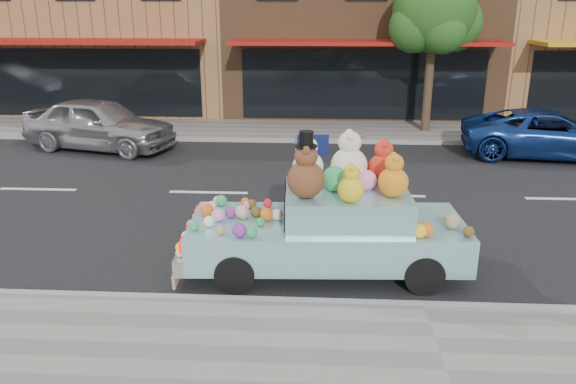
# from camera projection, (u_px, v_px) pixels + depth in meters

# --- Properties ---
(ground) EXTENTS (120.00, 120.00, 0.00)m
(ground) POSITION_uv_depth(u_px,v_px,m) (385.00, 196.00, 12.61)
(ground) COLOR black
(ground) RESTS_ON ground
(near_sidewalk) EXTENTS (60.00, 3.00, 0.12)m
(near_sidewalk) POSITION_uv_depth(u_px,v_px,m) (445.00, 374.00, 6.43)
(near_sidewalk) COLOR gray
(near_sidewalk) RESTS_ON ground
(far_sidewalk) EXTENTS (60.00, 3.00, 0.12)m
(far_sidewalk) POSITION_uv_depth(u_px,v_px,m) (364.00, 131.00, 18.74)
(far_sidewalk) COLOR gray
(far_sidewalk) RESTS_ON ground
(near_kerb) EXTENTS (60.00, 0.12, 0.13)m
(near_kerb) POSITION_uv_depth(u_px,v_px,m) (423.00, 307.00, 7.85)
(near_kerb) COLOR gray
(near_kerb) RESTS_ON ground
(far_kerb) EXTENTS (60.00, 0.12, 0.13)m
(far_kerb) POSITION_uv_depth(u_px,v_px,m) (368.00, 141.00, 17.32)
(far_kerb) COLOR gray
(far_kerb) RESTS_ON ground
(storefront_left) EXTENTS (10.00, 9.80, 7.30)m
(storefront_left) POSITION_uv_depth(u_px,v_px,m) (117.00, 16.00, 23.32)
(storefront_left) COLOR olive
(storefront_left) RESTS_ON ground
(storefront_mid) EXTENTS (10.00, 9.80, 7.30)m
(storefront_mid) POSITION_uv_depth(u_px,v_px,m) (358.00, 16.00, 22.78)
(storefront_mid) COLOR brown
(storefront_mid) RESTS_ON ground
(street_tree) EXTENTS (3.00, 2.70, 5.22)m
(street_tree) POSITION_uv_depth(u_px,v_px,m) (434.00, 18.00, 17.52)
(street_tree) COLOR #38281C
(street_tree) RESTS_ON ground
(car_silver) EXTENTS (4.78, 2.88, 1.52)m
(car_silver) POSITION_uv_depth(u_px,v_px,m) (99.00, 124.00, 16.43)
(car_silver) COLOR #9D9DA2
(car_silver) RESTS_ON ground
(car_blue) EXTENTS (4.93, 2.73, 1.31)m
(car_blue) POSITION_uv_depth(u_px,v_px,m) (549.00, 134.00, 15.67)
(car_blue) COLOR navy
(car_blue) RESTS_ON ground
(art_car) EXTENTS (4.56, 1.95, 2.36)m
(art_car) POSITION_uv_depth(u_px,v_px,m) (329.00, 222.00, 8.87)
(art_car) COLOR black
(art_car) RESTS_ON ground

